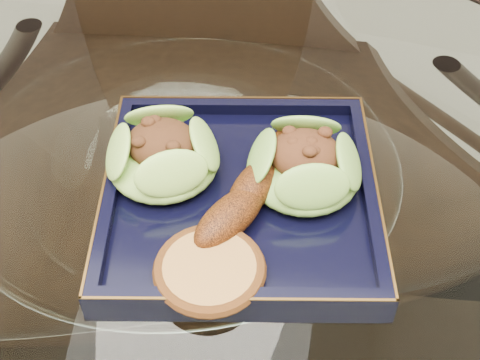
# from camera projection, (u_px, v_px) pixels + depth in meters

# --- Properties ---
(dining_table) EXTENTS (1.13, 1.13, 0.77)m
(dining_table) POSITION_uv_depth(u_px,v_px,m) (193.00, 286.00, 0.81)
(dining_table) COLOR white
(dining_table) RESTS_ON ground
(dining_chair) EXTENTS (0.40, 0.40, 0.87)m
(dining_chair) POSITION_uv_depth(u_px,v_px,m) (190.00, 166.00, 1.11)
(dining_chair) COLOR black
(dining_chair) RESTS_ON ground
(navy_plate) EXTENTS (0.31, 0.31, 0.02)m
(navy_plate) POSITION_uv_depth(u_px,v_px,m) (240.00, 201.00, 0.67)
(navy_plate) COLOR black
(navy_plate) RESTS_ON dining_table
(lettuce_wrap_left) EXTENTS (0.12, 0.12, 0.04)m
(lettuce_wrap_left) POSITION_uv_depth(u_px,v_px,m) (163.00, 157.00, 0.67)
(lettuce_wrap_left) COLOR olive
(lettuce_wrap_left) RESTS_ON navy_plate
(lettuce_wrap_right) EXTENTS (0.14, 0.14, 0.04)m
(lettuce_wrap_right) POSITION_uv_depth(u_px,v_px,m) (304.00, 168.00, 0.66)
(lettuce_wrap_right) COLOR #5F902A
(lettuce_wrap_right) RESTS_ON navy_plate
(roasted_plantain) EXTENTS (0.10, 0.18, 0.03)m
(roasted_plantain) POSITION_uv_depth(u_px,v_px,m) (257.00, 184.00, 0.65)
(roasted_plantain) COLOR #612A0A
(roasted_plantain) RESTS_ON navy_plate
(crumb_patty) EXTENTS (0.10, 0.10, 0.02)m
(crumb_patty) POSITION_uv_depth(u_px,v_px,m) (210.00, 271.00, 0.59)
(crumb_patty) COLOR #B3753B
(crumb_patty) RESTS_ON navy_plate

